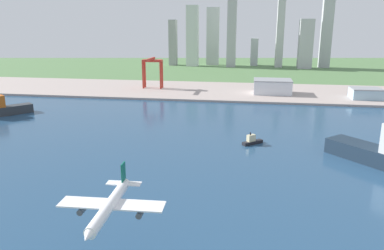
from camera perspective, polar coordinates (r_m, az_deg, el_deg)
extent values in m
plane|color=#517746|center=(304.91, 5.52, -1.12)|extent=(2400.00, 2400.00, 0.00)
cube|color=navy|center=(247.92, 4.56, -4.91)|extent=(840.00, 360.00, 0.15)
cube|color=#A89890|center=(489.89, 7.08, 5.13)|extent=(840.00, 140.00, 2.50)
cylinder|color=white|center=(133.91, -12.45, -11.89)|extent=(5.72, 37.07, 3.97)
cone|color=white|center=(117.58, -15.70, -16.17)|extent=(3.97, 4.54, 3.77)
cube|color=white|center=(135.73, -12.19, -11.77)|extent=(37.53, 9.89, 0.50)
cube|color=#0C5947|center=(146.43, -10.46, -7.50)|extent=(0.71, 4.45, 9.52)
cube|color=white|center=(147.82, -10.39, -8.78)|extent=(13.57, 4.70, 0.36)
cylinder|color=#4C4F54|center=(132.98, -7.92, -13.21)|extent=(2.43, 5.27, 2.18)
cylinder|color=#4C4F54|center=(139.32, -16.44, -12.34)|extent=(2.43, 5.27, 2.18)
cube|color=#2D3338|center=(403.35, -26.88, 1.93)|extent=(42.21, 48.10, 8.44)
cube|color=black|center=(276.62, 9.25, -2.66)|extent=(15.36, 13.99, 2.36)
cube|color=beige|center=(274.59, 9.04, -1.98)|extent=(6.77, 6.48, 4.91)
cylinder|color=black|center=(273.10, 8.94, -1.33)|extent=(0.95, 0.95, 1.89)
cube|color=#B72D23|center=(504.97, -7.49, 7.57)|extent=(2.20, 2.20, 35.20)
cube|color=#B72D23|center=(498.61, -4.82, 7.55)|extent=(2.20, 2.20, 35.20)
cube|color=#B72D23|center=(512.57, -7.23, 7.69)|extent=(2.20, 2.20, 35.20)
cube|color=#B72D23|center=(506.31, -4.60, 7.67)|extent=(2.20, 2.20, 35.20)
cube|color=#B72D23|center=(503.42, -6.10, 9.77)|extent=(26.41, 10.00, 2.80)
cube|color=#B72D23|center=(493.09, -6.44, 9.97)|extent=(2.60, 42.02, 2.60)
cube|color=silver|center=(474.34, 12.21, 5.72)|extent=(45.28, 34.68, 16.20)
cube|color=gray|center=(473.07, 12.27, 6.76)|extent=(46.19, 35.38, 1.20)
cube|color=#99BCD1|center=(474.57, 25.05, 4.34)|extent=(32.70, 26.70, 11.04)
cube|color=gray|center=(473.62, 25.13, 5.06)|extent=(33.36, 27.23, 1.20)
cube|color=#949596|center=(827.47, -2.93, 12.48)|extent=(15.59, 20.44, 96.31)
cube|color=silver|center=(808.38, 0.07, 13.46)|extent=(24.17, 22.06, 125.21)
cube|color=#B8BDBC|center=(830.50, 3.21, 13.37)|extent=(26.37, 14.51, 122.02)
cube|color=#A6A7AD|center=(797.13, 6.10, 13.99)|extent=(18.02, 25.53, 142.68)
cube|color=#ADB1B7|center=(831.15, 9.52, 10.98)|extent=(15.51, 23.80, 57.96)
cube|color=#B3B4B7|center=(807.74, 13.33, 13.49)|extent=(14.54, 25.06, 137.11)
cube|color=#B1B0B9|center=(794.69, 17.01, 11.78)|extent=(27.09, 26.63, 96.99)
cube|color=#ACAFB4|center=(820.88, 19.95, 13.83)|extent=(21.16, 17.39, 159.88)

